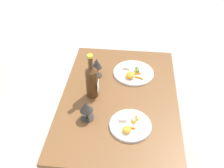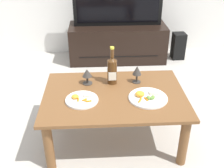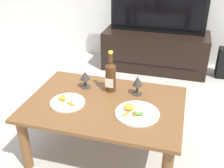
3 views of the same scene
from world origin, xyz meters
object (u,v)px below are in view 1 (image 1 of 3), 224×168
dining_table (119,104)px  goblet_left (86,108)px  goblet_right (97,64)px  dinner_plate_right (133,72)px  dinner_plate_left (130,125)px  wine_bottle (92,80)px

dining_table → goblet_left: 0.32m
dining_table → goblet_right: bearing=42.1°
goblet_left → dinner_plate_right: goblet_left is taller
dinner_plate_right → dining_table: bearing=161.7°
goblet_left → dinner_plate_right: 0.54m
goblet_left → dinner_plate_left: bearing=-98.4°
goblet_left → dinner_plate_right: size_ratio=0.45×
wine_bottle → dinner_plate_right: 0.38m
dining_table → goblet_right: size_ratio=7.43×
goblet_right → goblet_left: bearing=180.0°
wine_bottle → dinner_plate_right: size_ratio=1.08×
dining_table → dinner_plate_right: bearing=-18.3°
wine_bottle → dinner_plate_right: (0.26, -0.26, -0.12)m
dining_table → wine_bottle: (-0.01, 0.18, 0.20)m
dining_table → dinner_plate_left: 0.28m
dining_table → dinner_plate_left: dinner_plate_left is taller
wine_bottle → dinner_plate_right: bearing=-45.8°
dining_table → dinner_plate_right: size_ratio=3.72×
dinner_plate_left → dinner_plate_right: (0.50, -0.00, 0.00)m
dinner_plate_left → dinner_plate_right: dinner_plate_right is taller
dinner_plate_left → dinner_plate_right: 0.50m
goblet_left → dinner_plate_left: (-0.04, -0.26, -0.08)m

